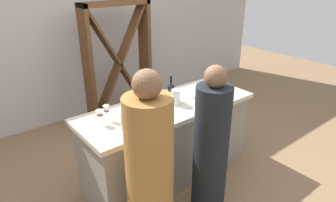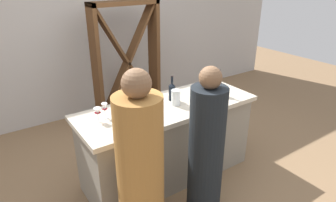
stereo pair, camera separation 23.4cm
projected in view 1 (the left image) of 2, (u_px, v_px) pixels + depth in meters
name	position (u px, v px, depth m)	size (l,w,h in m)	color
ground_plane	(168.00, 174.00, 3.60)	(12.00, 12.00, 0.00)	#846647
back_wall	(78.00, 29.00, 4.60)	(8.00, 0.10, 2.80)	#BCB7B2
bar_counter	(168.00, 141.00, 3.42)	(1.99, 0.75, 0.90)	gray
wine_rack	(119.00, 64.00, 4.61)	(1.06, 0.28, 1.83)	brown
wine_bottle_leftmost_clear_pale	(125.00, 118.00, 2.72)	(0.08, 0.08, 0.28)	#B7C6B2
wine_bottle_second_left_olive_green	(139.00, 104.00, 3.01)	(0.08, 0.08, 0.29)	#193D1E
wine_bottle_center_olive_green	(137.00, 98.00, 3.11)	(0.08, 0.08, 0.31)	#193D1E
wine_bottle_second_right_near_black	(171.00, 91.00, 3.32)	(0.07, 0.07, 0.29)	black
wine_bottle_rightmost_near_black	(215.00, 84.00, 3.50)	(0.07, 0.07, 0.31)	black
wine_glass_near_left	(195.00, 98.00, 3.17)	(0.08, 0.08, 0.13)	white
wine_glass_near_center	(100.00, 114.00, 2.80)	(0.07, 0.07, 0.14)	white
wine_glass_near_right	(106.00, 110.00, 2.88)	(0.07, 0.07, 0.16)	white
water_pitcher	(176.00, 97.00, 3.22)	(0.10, 0.10, 0.17)	silver
person_left_guest	(211.00, 150.00, 2.79)	(0.35, 0.35, 1.52)	black
person_center_guest	(150.00, 173.00, 2.42)	(0.48, 0.48, 1.62)	#9E6B33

